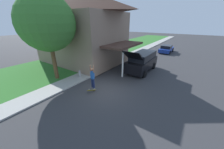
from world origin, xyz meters
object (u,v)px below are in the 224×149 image
object	(u,v)px
lawn_tree_far	(100,20)
skateboarder	(93,77)
suv_parked	(142,61)
car_down_street	(166,49)
lawn_tree_near	(47,23)
fire_hydrant	(80,74)
skateboard	(91,90)

from	to	relation	value
lawn_tree_far	skateboarder	size ratio (longest dim) A/B	3.82
suv_parked	car_down_street	size ratio (longest dim) A/B	1.32
suv_parked	lawn_tree_near	bearing A→B (deg)	-132.11
lawn_tree_near	suv_parked	distance (m)	9.72
fire_hydrant	lawn_tree_far	bearing A→B (deg)	108.23
fire_hydrant	lawn_tree_near	bearing A→B (deg)	-139.09
suv_parked	skateboarder	world-z (taller)	suv_parked
lawn_tree_near	fire_hydrant	distance (m)	5.06
suv_parked	fire_hydrant	distance (m)	6.78
suv_parked	skateboard	size ratio (longest dim) A/B	7.78
skateboarder	skateboard	xyz separation A→B (m)	(-0.06, -0.16, -1.12)
car_down_street	skateboarder	world-z (taller)	skateboarder
car_down_street	skateboarder	distance (m)	17.98
car_down_street	suv_parked	bearing A→B (deg)	-90.16
lawn_tree_near	suv_parked	size ratio (longest dim) A/B	1.30
skateboard	lawn_tree_far	bearing A→B (deg)	123.98
lawn_tree_near	skateboard	bearing A→B (deg)	0.07
car_down_street	fire_hydrant	bearing A→B (deg)	-104.67
suv_parked	fire_hydrant	bearing A→B (deg)	-129.86
lawn_tree_near	fire_hydrant	bearing A→B (deg)	40.91
car_down_street	skateboard	distance (m)	18.14
car_down_street	skateboard	bearing A→B (deg)	-94.71
car_down_street	lawn_tree_far	bearing A→B (deg)	-119.08
skateboarder	fire_hydrant	distance (m)	3.30
suv_parked	car_down_street	xyz separation A→B (m)	(0.03, 11.47, -0.52)
car_down_street	fire_hydrant	size ratio (longest dim) A/B	6.15
fire_hydrant	skateboard	bearing A→B (deg)	-26.44
lawn_tree_far	skateboarder	bearing A→B (deg)	-55.06
skateboard	fire_hydrant	bearing A→B (deg)	153.56
suv_parked	skateboarder	bearing A→B (deg)	-102.26
skateboarder	fire_hydrant	size ratio (longest dim) A/B	2.66
lawn_tree_far	car_down_street	distance (m)	13.56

